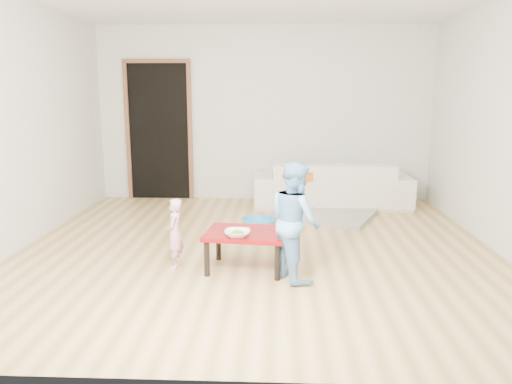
# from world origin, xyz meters

# --- Properties ---
(floor) EXTENTS (5.00, 5.00, 0.01)m
(floor) POSITION_xyz_m (0.00, 0.00, 0.00)
(floor) COLOR #A28345
(floor) RESTS_ON ground
(back_wall) EXTENTS (5.00, 0.02, 2.60)m
(back_wall) POSITION_xyz_m (0.00, 2.50, 1.30)
(back_wall) COLOR beige
(back_wall) RESTS_ON floor
(left_wall) EXTENTS (0.02, 5.00, 2.60)m
(left_wall) POSITION_xyz_m (-2.50, 0.00, 1.30)
(left_wall) COLOR beige
(left_wall) RESTS_ON floor
(right_wall) EXTENTS (0.02, 5.00, 2.60)m
(right_wall) POSITION_xyz_m (2.50, 0.00, 1.30)
(right_wall) COLOR beige
(right_wall) RESTS_ON floor
(doorway) EXTENTS (1.02, 0.08, 2.11)m
(doorway) POSITION_xyz_m (-1.60, 2.48, 1.02)
(doorway) COLOR brown
(doorway) RESTS_ON back_wall
(sofa) EXTENTS (2.24, 0.90, 0.65)m
(sofa) POSITION_xyz_m (1.00, 2.05, 0.32)
(sofa) COLOR beige
(sofa) RESTS_ON floor
(cushion) EXTENTS (0.61, 0.58, 0.13)m
(cushion) POSITION_xyz_m (0.60, 1.81, 0.49)
(cushion) COLOR orange
(cushion) RESTS_ON sofa
(red_table) EXTENTS (0.80, 0.64, 0.37)m
(red_table) POSITION_xyz_m (-0.07, -0.65, 0.18)
(red_table) COLOR maroon
(red_table) RESTS_ON floor
(bowl) EXTENTS (0.23, 0.23, 0.06)m
(bowl) POSITION_xyz_m (-0.14, -0.82, 0.40)
(bowl) COLOR white
(bowl) RESTS_ON red_table
(broccoli) EXTENTS (0.12, 0.12, 0.06)m
(broccoli) POSITION_xyz_m (-0.14, -0.82, 0.40)
(broccoli) COLOR #2D5919
(broccoli) RESTS_ON red_table
(child_pink) EXTENTS (0.17, 0.25, 0.66)m
(child_pink) POSITION_xyz_m (-0.75, -0.62, 0.33)
(child_pink) COLOR #D96384
(child_pink) RESTS_ON floor
(child_blue) EXTENTS (0.58, 0.63, 1.06)m
(child_blue) POSITION_xyz_m (0.37, -0.85, 0.53)
(child_blue) COLOR #6BB7F9
(child_blue) RESTS_ON floor
(basin) EXTENTS (0.41, 0.41, 0.13)m
(basin) POSITION_xyz_m (-0.01, 0.74, 0.06)
(basin) COLOR #328CBE
(basin) RESTS_ON floor
(blanket) EXTENTS (1.53, 1.42, 0.06)m
(blanket) POSITION_xyz_m (0.84, 1.39, 0.03)
(blanket) COLOR #B2AE9D
(blanket) RESTS_ON floor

